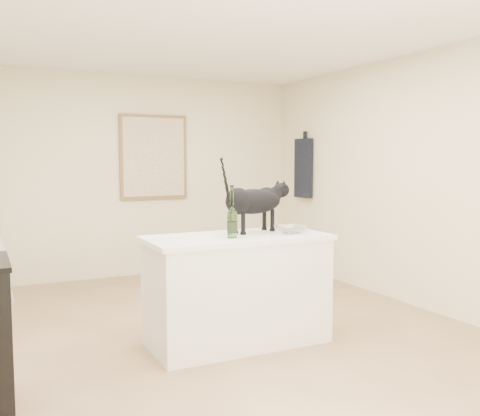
# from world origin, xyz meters

# --- Properties ---
(floor) EXTENTS (5.50, 5.50, 0.00)m
(floor) POSITION_xyz_m (0.00, 0.00, 0.00)
(floor) COLOR tan
(floor) RESTS_ON ground
(ceiling) EXTENTS (5.50, 5.50, 0.00)m
(ceiling) POSITION_xyz_m (0.00, 0.00, 2.60)
(ceiling) COLOR white
(ceiling) RESTS_ON ground
(wall_back) EXTENTS (4.50, 0.00, 4.50)m
(wall_back) POSITION_xyz_m (0.00, 2.75, 1.30)
(wall_back) COLOR beige
(wall_back) RESTS_ON ground
(wall_right) EXTENTS (0.00, 5.50, 5.50)m
(wall_right) POSITION_xyz_m (2.25, 0.00, 1.30)
(wall_right) COLOR beige
(wall_right) RESTS_ON ground
(island_base) EXTENTS (1.44, 0.67, 0.86)m
(island_base) POSITION_xyz_m (0.10, -0.20, 0.43)
(island_base) COLOR white
(island_base) RESTS_ON floor
(island_top) EXTENTS (1.50, 0.70, 0.04)m
(island_top) POSITION_xyz_m (0.10, -0.20, 0.88)
(island_top) COLOR white
(island_top) RESTS_ON island_base
(artwork_frame) EXTENTS (0.90, 0.03, 1.10)m
(artwork_frame) POSITION_xyz_m (0.30, 2.72, 1.55)
(artwork_frame) COLOR brown
(artwork_frame) RESTS_ON wall_back
(artwork_canvas) EXTENTS (0.82, 0.00, 1.02)m
(artwork_canvas) POSITION_xyz_m (0.30, 2.70, 1.55)
(artwork_canvas) COLOR beige
(artwork_canvas) RESTS_ON wall_back
(hanging_garment) EXTENTS (0.08, 0.34, 0.80)m
(hanging_garment) POSITION_xyz_m (2.19, 2.05, 1.40)
(hanging_garment) COLOR black
(hanging_garment) RESTS_ON wall_right
(black_cat) EXTENTS (0.70, 0.37, 0.47)m
(black_cat) POSITION_xyz_m (0.30, -0.09, 1.14)
(black_cat) COLOR black
(black_cat) RESTS_ON island_top
(wine_bottle) EXTENTS (0.09, 0.09, 0.37)m
(wine_bottle) POSITION_xyz_m (0.01, -0.30, 1.08)
(wine_bottle) COLOR #2B5D25
(wine_bottle) RESTS_ON island_top
(glass_bowl) EXTENTS (0.26, 0.26, 0.06)m
(glass_bowl) POSITION_xyz_m (0.56, -0.27, 0.93)
(glass_bowl) COLOR silver
(glass_bowl) RESTS_ON island_top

